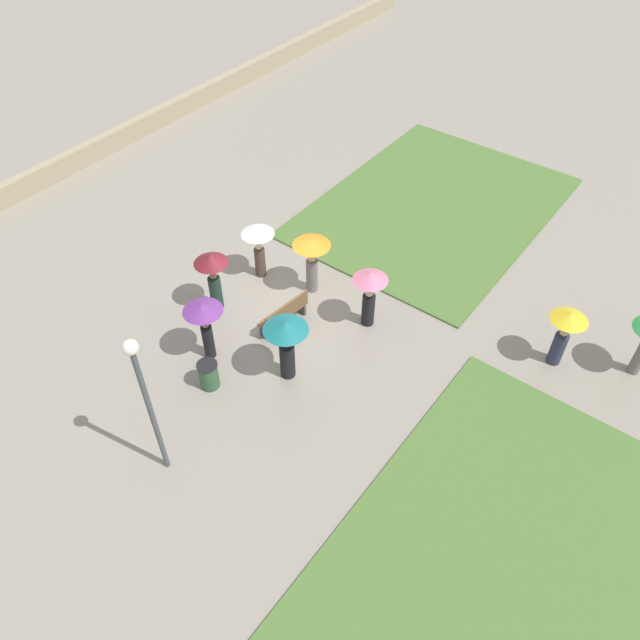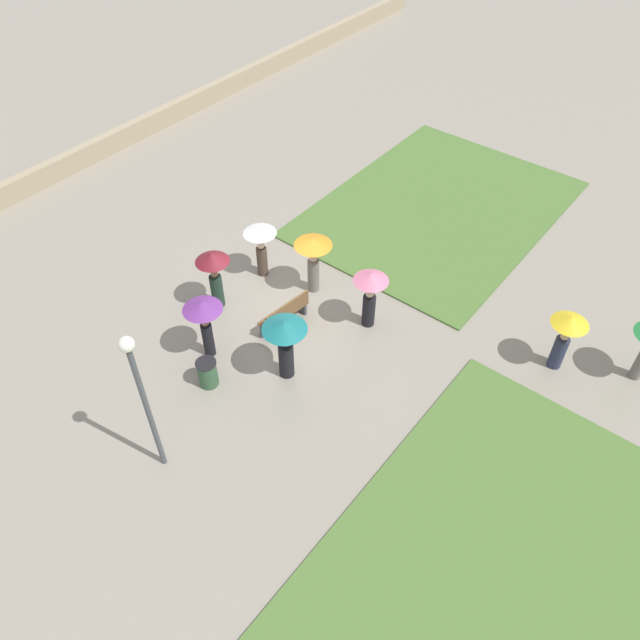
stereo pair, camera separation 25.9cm
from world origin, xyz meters
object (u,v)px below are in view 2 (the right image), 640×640
at_px(crowd_person_pink, 370,289).
at_px(lamp_post, 141,388).
at_px(lone_walker_mid_plaza, 566,334).
at_px(crowd_person_maroon, 214,269).
at_px(trash_bin, 208,373).
at_px(crowd_person_orange, 313,255).
at_px(crowd_person_white, 260,241).
at_px(park_bench, 285,313).
at_px(crowd_person_teal, 285,338).
at_px(crowd_person_purple, 204,316).

bearing_deg(crowd_person_pink, lamp_post, 68.36).
bearing_deg(lone_walker_mid_plaza, crowd_person_maroon, 19.85).
bearing_deg(trash_bin, crowd_person_orange, -177.80).
distance_m(crowd_person_pink, crowd_person_white, 3.74).
relative_size(park_bench, lone_walker_mid_plaza, 0.91).
xyz_separation_m(trash_bin, crowd_person_maroon, (-2.24, -1.89, 0.92)).
bearing_deg(crowd_person_white, lone_walker_mid_plaza, -69.47).
xyz_separation_m(crowd_person_maroon, lone_walker_mid_plaza, (-3.82, 8.51, -0.14)).
distance_m(park_bench, trash_bin, 2.80).
distance_m(crowd_person_white, lone_walker_mid_plaza, 8.67).
bearing_deg(crowd_person_pink, crowd_person_teal, 65.86).
bearing_deg(park_bench, crowd_person_purple, -17.42).
distance_m(park_bench, crowd_person_teal, 1.97).
bearing_deg(crowd_person_white, crowd_person_maroon, -175.35).
height_order(lamp_post, crowd_person_maroon, lamp_post).
height_order(trash_bin, crowd_person_maroon, crowd_person_maroon).
xyz_separation_m(park_bench, trash_bin, (2.79, -0.16, -0.06)).
xyz_separation_m(crowd_person_teal, crowd_person_white, (-2.56, -3.15, -0.13)).
xyz_separation_m(lamp_post, crowd_person_pink, (-6.55, 1.05, -1.39)).
bearing_deg(crowd_person_pink, crowd_person_maroon, 15.66).
height_order(crowd_person_teal, lone_walker_mid_plaza, crowd_person_teal).
bearing_deg(crowd_person_purple, crowd_person_teal, 116.51).
distance_m(crowd_person_maroon, crowd_person_orange, 2.80).
bearing_deg(park_bench, crowd_person_maroon, -69.03).
xyz_separation_m(crowd_person_pink, crowd_person_white, (0.24, -3.73, -0.06)).
relative_size(park_bench, crowd_person_teal, 0.84).
height_order(lamp_post, crowd_person_teal, lamp_post).
xyz_separation_m(crowd_person_pink, lone_walker_mid_plaza, (-1.78, 4.71, -0.11)).
relative_size(trash_bin, lone_walker_mid_plaza, 0.45).
relative_size(crowd_person_orange, crowd_person_purple, 0.98).
bearing_deg(crowd_person_teal, lamp_post, -162.14).
height_order(lamp_post, trash_bin, lamp_post).
distance_m(trash_bin, crowd_person_pink, 4.77).
distance_m(trash_bin, lone_walker_mid_plaza, 9.01).
relative_size(crowd_person_pink, crowd_person_purple, 0.99).
xyz_separation_m(crowd_person_orange, crowd_person_white, (0.40, -1.64, -0.07)).
bearing_deg(crowd_person_orange, lone_walker_mid_plaza, -58.96).
relative_size(lamp_post, crowd_person_pink, 2.24).
bearing_deg(crowd_person_orange, crowd_person_maroon, 159.81).
relative_size(crowd_person_maroon, crowd_person_white, 1.09).
bearing_deg(crowd_person_orange, park_bench, -150.89).
height_order(park_bench, crowd_person_orange, crowd_person_orange).
height_order(park_bench, crowd_person_pink, crowd_person_pink).
xyz_separation_m(crowd_person_white, lone_walker_mid_plaza, (-2.01, 8.43, -0.05)).
relative_size(crowd_person_white, lone_walker_mid_plaza, 0.99).
height_order(crowd_person_pink, crowd_person_purple, crowd_person_purple).
bearing_deg(trash_bin, crowd_person_purple, -136.15).
distance_m(park_bench, crowd_person_orange, 1.88).
height_order(lamp_post, lone_walker_mid_plaza, lamp_post).
xyz_separation_m(lamp_post, crowd_person_white, (-6.32, -2.68, -1.45)).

